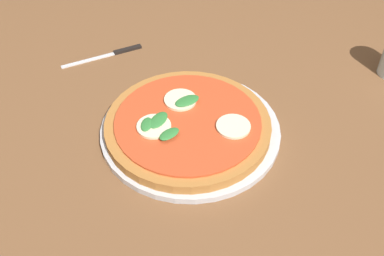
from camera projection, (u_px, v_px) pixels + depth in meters
name	position (u px, v px, depth m)	size (l,w,h in m)	color
dining_table	(178.00, 158.00, 0.90)	(1.28, 1.12, 0.77)	brown
serving_tray	(192.00, 130.00, 0.81)	(0.32, 0.32, 0.01)	silver
pizza	(189.00, 124.00, 0.80)	(0.29, 0.29, 0.03)	#B27033
knife	(114.00, 54.00, 0.99)	(0.08, 0.17, 0.01)	black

